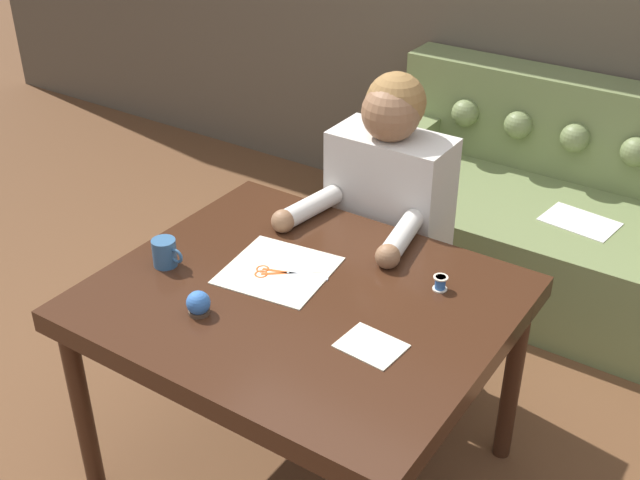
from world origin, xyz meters
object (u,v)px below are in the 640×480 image
(dining_table, at_px, (301,313))
(mug, at_px, (165,253))
(couch, at_px, (551,222))
(thread_spool, at_px, (440,283))
(pin_cushion, at_px, (198,304))
(person, at_px, (387,230))
(scissors, at_px, (278,273))

(dining_table, height_order, mug, mug)
(couch, distance_m, thread_spool, 1.41)
(pin_cushion, bearing_deg, dining_table, 52.36)
(person, relative_size, scissors, 5.39)
(dining_table, bearing_deg, couch, 80.58)
(scissors, distance_m, thread_spool, 0.50)
(person, height_order, scissors, person)
(scissors, relative_size, pin_cushion, 3.13)
(scissors, xyz_separation_m, mug, (-0.32, -0.16, 0.04))
(mug, bearing_deg, pin_cushion, -28.26)
(mug, relative_size, thread_spool, 2.51)
(dining_table, relative_size, mug, 10.55)
(mug, distance_m, pin_cushion, 0.29)
(couch, bearing_deg, pin_cushion, -103.84)
(couch, bearing_deg, thread_spool, -86.98)
(dining_table, relative_size, pin_cushion, 16.67)
(couch, height_order, thread_spool, couch)
(couch, bearing_deg, mug, -112.70)
(dining_table, height_order, scissors, scissors)
(scissors, bearing_deg, mug, -154.17)
(pin_cushion, bearing_deg, thread_spool, 43.47)
(mug, bearing_deg, couch, 67.30)
(couch, xyz_separation_m, person, (-0.33, -0.94, 0.31))
(dining_table, bearing_deg, pin_cushion, -127.64)
(scissors, bearing_deg, dining_table, -22.99)
(person, bearing_deg, thread_spool, -44.39)
(dining_table, relative_size, scissors, 5.32)
(mug, height_order, thread_spool, mug)
(scissors, distance_m, pin_cushion, 0.30)
(couch, relative_size, pin_cushion, 24.05)
(couch, distance_m, person, 1.04)
(couch, height_order, person, person)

